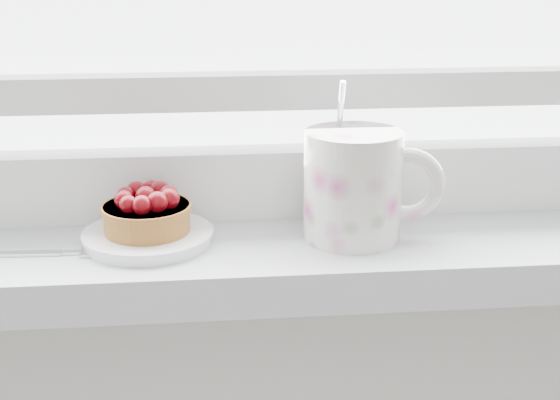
{
  "coord_description": "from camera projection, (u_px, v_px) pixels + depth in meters",
  "views": [
    {
      "loc": [
        -0.03,
        1.19,
        1.21
      ],
      "look_at": [
        0.04,
        1.88,
        0.98
      ],
      "focal_mm": 50.0,
      "sensor_mm": 36.0,
      "label": 1
    }
  ],
  "objects": [
    {
      "name": "raspberry_tart",
      "position": [
        147.0,
        211.0,
        0.73
      ],
      "size": [
        0.08,
        0.08,
        0.04
      ],
      "color": "brown",
      "rests_on": "saucer"
    },
    {
      "name": "floral_mug",
      "position": [
        357.0,
        183.0,
        0.74
      ],
      "size": [
        0.14,
        0.11,
        0.15
      ],
      "color": "silver",
      "rests_on": "windowsill"
    },
    {
      "name": "fork",
      "position": [
        45.0,
        253.0,
        0.71
      ],
      "size": [
        0.17,
        0.02,
        0.0
      ],
      "color": "silver",
      "rests_on": "windowsill"
    },
    {
      "name": "saucer",
      "position": [
        148.0,
        237.0,
        0.74
      ],
      "size": [
        0.12,
        0.12,
        0.01
      ],
      "primitive_type": "cylinder",
      "color": "white",
      "rests_on": "windowsill"
    }
  ]
}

